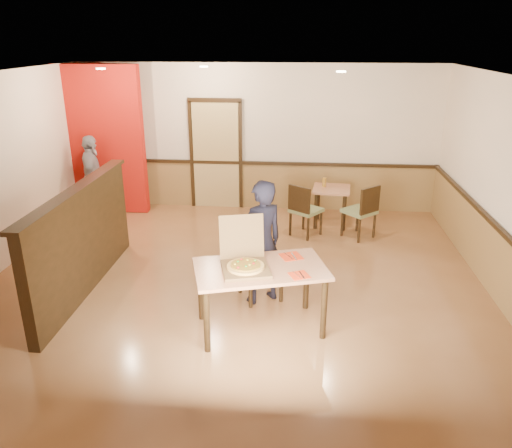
{
  "coord_description": "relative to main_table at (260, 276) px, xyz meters",
  "views": [
    {
      "loc": [
        0.84,
        -6.09,
        3.28
      ],
      "look_at": [
        0.3,
        0.0,
        0.95
      ],
      "focal_mm": 35.0,
      "sensor_mm": 36.0,
      "label": 1
    }
  ],
  "objects": [
    {
      "name": "red_accent_panel",
      "position": [
        -3.34,
        3.97,
        0.71
      ],
      "size": [
        1.6,
        0.2,
        2.78
      ],
      "primitive_type": "cube",
      "color": "#AA140C",
      "rests_on": "floor"
    },
    {
      "name": "condiment",
      "position": [
        0.86,
        3.65,
        0.1
      ],
      "size": [
        0.07,
        0.07,
        0.17
      ],
      "primitive_type": "cylinder",
      "color": "#9B6A1C",
      "rests_on": "side_table"
    },
    {
      "name": "diner",
      "position": [
        -0.04,
        0.67,
        0.13
      ],
      "size": [
        0.71,
        0.67,
        1.64
      ],
      "primitive_type": "imported",
      "rotation": [
        0.0,
        0.0,
        3.77
      ],
      "color": "black",
      "rests_on": "floor"
    },
    {
      "name": "side_table",
      "position": [
        0.99,
        3.57,
        -0.16
      ],
      "size": [
        0.71,
        0.71,
        0.7
      ],
      "rotation": [
        0.0,
        0.0,
        -0.1
      ],
      "color": "#B7744D",
      "rests_on": "floor"
    },
    {
      "name": "spot_a",
      "position": [
        -2.74,
        2.77,
        2.09
      ],
      "size": [
        0.14,
        0.14,
        0.02
      ],
      "primitive_type": "cylinder",
      "color": "beige",
      "rests_on": "ceiling"
    },
    {
      "name": "wainscot_back",
      "position": [
        -0.44,
        4.44,
        -0.24
      ],
      "size": [
        7.0,
        0.04,
        0.9
      ],
      "primitive_type": "cube",
      "color": "olive",
      "rests_on": "floor"
    },
    {
      "name": "napkin_far",
      "position": [
        0.34,
        0.33,
        0.11
      ],
      "size": [
        0.32,
        0.32,
        0.01
      ],
      "rotation": [
        0.0,
        0.0,
        0.42
      ],
      "color": "red",
      "rests_on": "main_table"
    },
    {
      "name": "floor",
      "position": [
        -0.44,
        0.97,
        -0.69
      ],
      "size": [
        7.0,
        7.0,
        0.0
      ],
      "primitive_type": "plane",
      "color": "#A26B3F",
      "rests_on": "ground"
    },
    {
      "name": "chair_rail_back",
      "position": [
        -0.44,
        4.42,
        0.23
      ],
      "size": [
        7.0,
        0.06,
        0.06
      ],
      "primitive_type": "cube",
      "color": "black",
      "rests_on": "wall_back"
    },
    {
      "name": "diner_chair",
      "position": [
        -0.1,
        0.82,
        -0.12
      ],
      "size": [
        0.69,
        0.69,
        1.04
      ],
      "rotation": [
        0.0,
        0.0,
        0.45
      ],
      "color": "olive",
      "rests_on": "floor"
    },
    {
      "name": "spot_b",
      "position": [
        -1.24,
        3.47,
        2.09
      ],
      "size": [
        0.14,
        0.14,
        0.02
      ],
      "primitive_type": "cylinder",
      "color": "beige",
      "rests_on": "ceiling"
    },
    {
      "name": "booth_partition",
      "position": [
        -2.44,
        0.77,
        0.05
      ],
      "size": [
        0.2,
        3.1,
        1.44
      ],
      "color": "black",
      "rests_on": "floor"
    },
    {
      "name": "pizza_box",
      "position": [
        -0.17,
        -0.04,
        0.18
      ],
      "size": [
        0.65,
        0.72,
        0.55
      ],
      "rotation": [
        0.0,
        0.0,
        0.25
      ],
      "color": "brown",
      "rests_on": "main_table"
    },
    {
      "name": "passerby",
      "position": [
        -3.44,
        3.59,
        0.1
      ],
      "size": [
        0.62,
        0.99,
        1.57
      ],
      "primitive_type": "imported",
      "rotation": [
        0.0,
        0.0,
        1.85
      ],
      "color": "gray",
      "rests_on": "floor"
    },
    {
      "name": "pizza",
      "position": [
        -0.16,
        -0.1,
        0.16
      ],
      "size": [
        0.54,
        0.54,
        0.03
      ],
      "primitive_type": "cylinder",
      "rotation": [
        0.0,
        0.0,
        0.35
      ],
      "color": "#DCA850",
      "rests_on": "pizza_box"
    },
    {
      "name": "wainscot_right",
      "position": [
        3.03,
        0.97,
        -0.24
      ],
      "size": [
        0.04,
        7.0,
        0.9
      ],
      "primitive_type": "cube",
      "color": "olive",
      "rests_on": "floor"
    },
    {
      "name": "napkin_near",
      "position": [
        0.44,
        -0.16,
        0.11
      ],
      "size": [
        0.27,
        0.27,
        0.01
      ],
      "rotation": [
        0.0,
        0.0,
        0.43
      ],
      "color": "red",
      "rests_on": "main_table"
    },
    {
      "name": "wall_back",
      "position": [
        -0.44,
        4.47,
        0.71
      ],
      "size": [
        7.0,
        0.0,
        7.0
      ],
      "primitive_type": "plane",
      "rotation": [
        1.57,
        0.0,
        0.0
      ],
      "color": "beige",
      "rests_on": "floor"
    },
    {
      "name": "back_door",
      "position": [
        -1.24,
        4.43,
        0.36
      ],
      "size": [
        0.9,
        0.06,
        2.1
      ],
      "primitive_type": "cube",
      "color": "tan",
      "rests_on": "wall_back"
    },
    {
      "name": "spot_c",
      "position": [
        0.96,
        2.47,
        2.09
      ],
      "size": [
        0.14,
        0.14,
        0.02
      ],
      "primitive_type": "cylinder",
      "color": "beige",
      "rests_on": "ceiling"
    },
    {
      "name": "main_table",
      "position": [
        0.0,
        0.0,
        0.0
      ],
      "size": [
        1.67,
        1.23,
        0.8
      ],
      "rotation": [
        0.0,
        0.0,
        0.28
      ],
      "color": "#B7744D",
      "rests_on": "floor"
    },
    {
      "name": "ceiling",
      "position": [
        -0.44,
        0.97,
        2.11
      ],
      "size": [
        7.0,
        7.0,
        0.0
      ],
      "primitive_type": "plane",
      "rotation": [
        3.14,
        0.0,
        0.0
      ],
      "color": "black",
      "rests_on": "wall_back"
    },
    {
      "name": "chair_rail_right",
      "position": [
        3.01,
        0.97,
        0.23
      ],
      "size": [
        0.06,
        7.0,
        0.06
      ],
      "primitive_type": "cube",
      "color": "black",
      "rests_on": "wall_right"
    },
    {
      "name": "side_chair_right",
      "position": [
        1.49,
        2.97,
        -0.17
      ],
      "size": [
        0.66,
        0.66,
        0.94
      ],
      "rotation": [
        0.0,
        0.0,
        3.88
      ],
      "color": "olive",
      "rests_on": "floor"
    },
    {
      "name": "side_chair_left",
      "position": [
        0.5,
        2.96,
        -0.18
      ],
      "size": [
        0.64,
        0.64,
        0.92
      ],
      "rotation": [
        0.0,
        0.0,
        2.5
      ],
      "color": "olive",
      "rests_on": "floor"
    }
  ]
}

